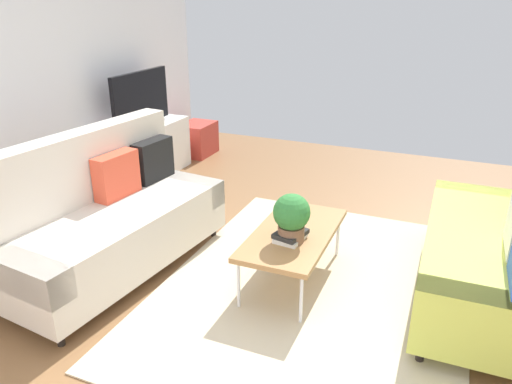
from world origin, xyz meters
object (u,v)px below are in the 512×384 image
at_px(table_book_0, 290,238).
at_px(tv, 141,101).
at_px(coffee_table, 293,235).
at_px(bottle_0, 133,122).
at_px(potted_plant, 291,216).
at_px(vase_0, 105,131).
at_px(bottle_2, 143,119).
at_px(tv_console, 144,153).
at_px(couch_beige, 108,217).
at_px(couch_green, 500,247).
at_px(storage_trunk, 197,139).
at_px(bottle_1, 139,122).
at_px(vase_1, 116,129).

bearing_deg(table_book_0, tv, 56.18).
xyz_separation_m(coffee_table, bottle_0, (1.24, 2.32, 0.36)).
relative_size(potted_plant, table_book_0, 1.51).
bearing_deg(bottle_0, vase_0, 166.12).
height_order(bottle_0, bottle_2, bottle_0).
xyz_separation_m(tv_console, bottle_2, (-0.02, -0.04, 0.43)).
xyz_separation_m(couch_beige, vase_0, (1.25, 0.99, 0.28)).
distance_m(couch_green, coffee_table, 1.45).
distance_m(tv_console, storage_trunk, 1.11).
bearing_deg(tv_console, potted_plant, -123.76).
relative_size(couch_green, bottle_1, 10.61).
bearing_deg(tv, vase_0, 173.12).
distance_m(coffee_table, vase_1, 2.65).
bearing_deg(vase_0, potted_plant, -112.64).
distance_m(coffee_table, table_book_0, 0.14).
xyz_separation_m(storage_trunk, table_book_0, (-2.68, -2.28, 0.22)).
bearing_deg(vase_1, couch_beige, -144.96).
height_order(couch_beige, bottle_1, couch_beige).
bearing_deg(couch_green, storage_trunk, 57.99).
xyz_separation_m(table_book_0, bottle_1, (1.47, 2.34, 0.29)).
distance_m(vase_1, bottle_1, 0.31).
xyz_separation_m(tv_console, bottle_1, (-0.11, -0.04, 0.41)).
height_order(couch_green, tv, tv).
bearing_deg(bottle_1, potted_plant, -122.34).
xyz_separation_m(potted_plant, bottle_0, (1.38, 2.35, 0.13)).
relative_size(table_book_0, vase_1, 1.71).
bearing_deg(vase_1, coffee_table, -113.37).
bearing_deg(table_book_0, bottle_2, 56.27).
bearing_deg(storage_trunk, tv, 175.84).
relative_size(coffee_table, tv_console, 0.79).
bearing_deg(tv_console, vase_1, 173.05).
height_order(bottle_0, bottle_1, bottle_0).
bearing_deg(tv, couch_green, -107.26).
xyz_separation_m(storage_trunk, bottle_1, (-1.21, 0.06, 0.51)).
bearing_deg(bottle_1, coffee_table, -120.02).
xyz_separation_m(potted_plant, bottle_2, (1.58, 2.35, 0.13)).
relative_size(couch_beige, vase_0, 11.04).
bearing_deg(couch_green, couch_beige, 102.66).
bearing_deg(couch_green, potted_plant, 106.71).
bearing_deg(bottle_2, tv_console, 65.35).
bearing_deg(coffee_table, potted_plant, -169.26).
height_order(tv, bottle_1, tv).
bearing_deg(bottle_2, storage_trunk, -3.07).
height_order(tv_console, bottle_2, bottle_2).
bearing_deg(tv, couch_beige, -153.18).
relative_size(couch_beige, bottle_0, 9.02).
distance_m(storage_trunk, vase_1, 1.59).
bearing_deg(vase_1, storage_trunk, -5.67).
xyz_separation_m(coffee_table, table_book_0, (-0.13, -0.02, 0.04)).
relative_size(potted_plant, bottle_0, 1.65).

